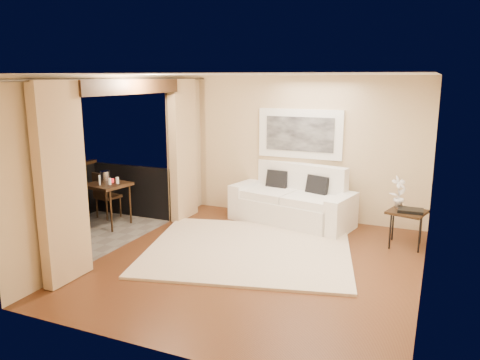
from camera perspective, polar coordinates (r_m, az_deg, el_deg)
The scene contains 18 objects.
floor at distance 6.97m, azimuth 2.13°, elevation -10.03°, with size 5.00×5.00×0.00m, color brown.
room_shell at distance 7.48m, azimuth -13.39°, elevation 11.01°, with size 5.00×6.40×5.00m.
balcony at distance 8.60m, azimuth -18.93°, elevation -5.06°, with size 1.81×2.60×1.17m.
curtains at distance 7.58m, azimuth -12.82°, elevation 2.04°, with size 0.16×4.80×2.64m.
artwork at distance 8.88m, azimuth 7.32°, elevation 5.60°, with size 1.62×0.07×0.92m.
rug at distance 7.42m, azimuth 1.06°, elevation -8.44°, with size 3.12×2.72×0.04m, color beige.
sofa at distance 8.77m, azimuth 6.53°, elevation -2.75°, with size 2.38×1.40×1.07m.
side_table at distance 7.90m, azimuth 19.68°, elevation -3.96°, with size 0.66×0.66×0.59m.
tray at distance 7.82m, azimuth 20.08°, elevation -3.51°, with size 0.38×0.28×0.05m, color black.
orchid at distance 7.97m, azimuth 18.80°, elevation -1.40°, with size 0.27×0.18×0.52m, color white.
bistro_table at distance 8.76m, azimuth -15.85°, elevation -0.91°, with size 0.77×0.77×0.79m.
balcony_chair_far at distance 9.28m, azimuth -16.28°, elevation -1.45°, with size 0.47×0.47×0.90m.
balcony_chair_near at distance 7.79m, azimuth -22.16°, elevation -4.33°, with size 0.40×0.41×0.94m.
ice_bucket at distance 8.84m, azimuth -16.11°, elevation 0.40°, with size 0.18×0.18×0.20m, color silver.
candle at distance 8.79m, azimuth -15.31°, elevation -0.06°, with size 0.06×0.06×0.07m, color red.
vase at distance 8.63m, azimuth -16.76°, elevation -0.00°, with size 0.04×0.04×0.18m, color white.
glass_a at distance 8.60m, azimuth -15.62°, elevation -0.17°, with size 0.06×0.06×0.12m, color silver.
glass_b at distance 8.65m, azimuth -14.74°, elevation -0.05°, with size 0.06×0.06×0.12m, color silver.
Camera 1 is at (2.32, -6.01, 2.67)m, focal length 35.00 mm.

